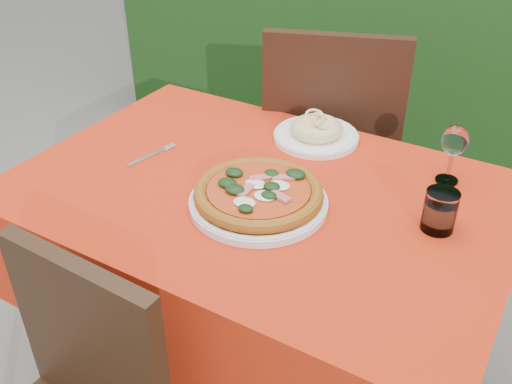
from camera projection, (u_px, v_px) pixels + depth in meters
The scene contains 8 objects.
ground at pixel (259, 379), 1.88m from camera, with size 60.00×60.00×0.00m, color #65615C.
dining_table at pixel (259, 234), 1.55m from camera, with size 1.26×0.86×0.75m.
chair_far at pixel (331, 144), 2.03m from camera, with size 0.58×0.58×1.01m.
pizza_plate at pixel (258, 196), 1.38m from camera, with size 0.40×0.40×0.06m.
pasta_plate at pixel (316, 132), 1.68m from camera, with size 0.25×0.25×0.07m.
water_glass at pixel (439, 213), 1.29m from camera, with size 0.08×0.08×0.10m.
wine_glass at pixel (455, 143), 1.43m from camera, with size 0.07×0.07×0.16m.
fork at pixel (147, 157), 1.59m from camera, with size 0.02×0.18×0.00m, color silver.
Camera 1 is at (0.62, -1.07, 1.54)m, focal length 40.00 mm.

